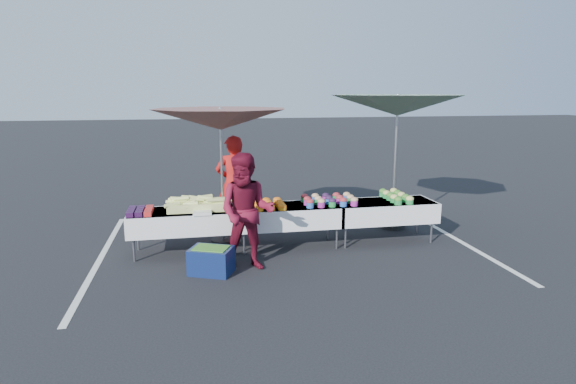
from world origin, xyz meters
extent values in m
plane|color=black|center=(0.00, 0.00, 0.00)|extent=(80.00, 80.00, 0.00)
cube|color=silver|center=(-3.20, 0.00, 0.00)|extent=(0.10, 5.00, 0.00)
cube|color=silver|center=(3.20, 0.00, 0.00)|extent=(0.10, 5.00, 0.00)
cube|color=white|center=(-1.80, 0.00, 0.73)|extent=(1.80, 0.75, 0.04)
cube|color=white|center=(-1.80, 0.00, 0.57)|extent=(1.86, 0.81, 0.36)
cylinder|color=slate|center=(-2.62, -0.29, 0.20)|extent=(0.04, 0.04, 0.39)
cylinder|color=slate|center=(-2.62, 0.29, 0.20)|extent=(0.04, 0.04, 0.39)
cylinder|color=slate|center=(-0.98, -0.29, 0.20)|extent=(0.04, 0.04, 0.39)
cylinder|color=slate|center=(-0.98, 0.29, 0.20)|extent=(0.04, 0.04, 0.39)
cube|color=white|center=(0.00, 0.00, 0.73)|extent=(1.80, 0.75, 0.04)
cube|color=white|center=(0.00, 0.00, 0.57)|extent=(1.86, 0.81, 0.36)
cylinder|color=slate|center=(-0.82, -0.29, 0.20)|extent=(0.04, 0.04, 0.39)
cylinder|color=slate|center=(-0.82, 0.29, 0.20)|extent=(0.04, 0.04, 0.39)
cylinder|color=slate|center=(0.82, -0.29, 0.20)|extent=(0.04, 0.04, 0.39)
cylinder|color=slate|center=(0.82, 0.29, 0.20)|extent=(0.04, 0.04, 0.39)
cube|color=white|center=(1.80, 0.00, 0.73)|extent=(1.80, 0.75, 0.04)
cube|color=white|center=(1.80, 0.00, 0.57)|extent=(1.86, 0.81, 0.36)
cylinder|color=slate|center=(0.98, -0.29, 0.20)|extent=(0.04, 0.04, 0.39)
cylinder|color=slate|center=(0.98, 0.29, 0.20)|extent=(0.04, 0.04, 0.39)
cylinder|color=slate|center=(2.62, -0.29, 0.20)|extent=(0.04, 0.04, 0.39)
cylinder|color=slate|center=(2.62, 0.29, 0.20)|extent=(0.04, 0.04, 0.39)
cube|color=black|center=(-2.65, -0.27, 0.79)|extent=(0.12, 0.12, 0.08)
cube|color=black|center=(-2.65, -0.13, 0.79)|extent=(0.12, 0.12, 0.08)
cube|color=black|center=(-2.65, 0.01, 0.79)|extent=(0.12, 0.12, 0.08)
cube|color=black|center=(-2.65, 0.15, 0.79)|extent=(0.12, 0.12, 0.08)
cube|color=black|center=(-2.51, -0.27, 0.79)|extent=(0.12, 0.12, 0.08)
cube|color=black|center=(-2.51, -0.13, 0.79)|extent=(0.12, 0.12, 0.08)
cube|color=black|center=(-2.51, 0.01, 0.79)|extent=(0.12, 0.12, 0.08)
cube|color=black|center=(-2.51, 0.15, 0.79)|extent=(0.12, 0.12, 0.08)
cube|color=#AE1221|center=(-2.37, -0.27, 0.79)|extent=(0.12, 0.12, 0.08)
cube|color=#AE1221|center=(-2.37, -0.13, 0.79)|extent=(0.12, 0.12, 0.08)
cube|color=#AE1221|center=(-2.37, 0.01, 0.79)|extent=(0.12, 0.12, 0.08)
cube|color=#AE1221|center=(-2.37, 0.15, 0.79)|extent=(0.12, 0.12, 0.08)
cube|color=#BDC665|center=(-1.55, 0.05, 0.82)|extent=(1.05, 0.55, 0.14)
cylinder|color=#BDC665|center=(-1.25, 0.20, 0.85)|extent=(0.27, 0.09, 0.10)
cylinder|color=#BDC665|center=(-1.93, 0.10, 0.92)|extent=(0.27, 0.14, 0.07)
cylinder|color=#BDC665|center=(-1.44, -0.06, 0.97)|extent=(0.27, 0.14, 0.09)
cylinder|color=#BDC665|center=(-1.97, 0.08, 0.87)|extent=(0.27, 0.15, 0.10)
cylinder|color=#BDC665|center=(-1.73, -0.01, 0.91)|extent=(0.27, 0.15, 0.08)
cylinder|color=#BDC665|center=(-1.59, 0.09, 0.94)|extent=(0.27, 0.10, 0.10)
cylinder|color=#BDC665|center=(-1.59, -0.03, 0.94)|extent=(0.27, 0.07, 0.08)
cylinder|color=#BDC665|center=(-1.68, -0.13, 0.90)|extent=(0.27, 0.14, 0.09)
cylinder|color=#BDC665|center=(-1.71, 0.25, 0.92)|extent=(0.27, 0.12, 0.08)
cylinder|color=#BDC665|center=(-1.09, 0.14, 0.87)|extent=(0.27, 0.16, 0.08)
cylinder|color=#BDC665|center=(-1.86, 0.01, 0.92)|extent=(0.27, 0.11, 0.07)
cylinder|color=#BDC665|center=(-1.64, -0.18, 0.85)|extent=(0.27, 0.10, 0.07)
cylinder|color=#BDC665|center=(-1.44, 0.19, 0.93)|extent=(0.27, 0.12, 0.08)
cylinder|color=#BDC665|center=(-1.98, -0.17, 0.90)|extent=(0.27, 0.15, 0.08)
cylinder|color=#BDC665|center=(-1.89, 0.09, 0.94)|extent=(0.27, 0.10, 0.08)
cylinder|color=#BDC665|center=(-1.34, 0.00, 0.90)|extent=(0.27, 0.16, 0.10)
cylinder|color=#BDC665|center=(-1.83, -0.02, 0.97)|extent=(0.27, 0.12, 0.09)
cylinder|color=#BDC665|center=(-1.28, -0.18, 0.95)|extent=(0.27, 0.09, 0.07)
cylinder|color=#BDC665|center=(-1.22, -0.15, 0.88)|extent=(0.27, 0.10, 0.09)
cylinder|color=#BDC665|center=(-1.30, -0.09, 0.87)|extent=(0.27, 0.12, 0.09)
cube|color=white|center=(-1.50, -0.30, 0.78)|extent=(0.30, 0.25, 0.05)
cylinder|color=orange|center=(-0.55, -0.28, 0.78)|extent=(0.15, 0.15, 0.05)
ellipsoid|color=#E5460D|center=(-0.55, -0.28, 0.81)|extent=(0.15, 0.15, 0.08)
cylinder|color=orange|center=(-0.55, -0.10, 0.78)|extent=(0.15, 0.15, 0.05)
ellipsoid|color=#E5460D|center=(-0.55, -0.10, 0.81)|extent=(0.15, 0.15, 0.08)
cylinder|color=orange|center=(-0.55, 0.08, 0.78)|extent=(0.15, 0.15, 0.05)
ellipsoid|color=#E5460D|center=(-0.55, 0.08, 0.81)|extent=(0.15, 0.15, 0.08)
cylinder|color=orange|center=(-0.55, 0.26, 0.78)|extent=(0.15, 0.15, 0.05)
ellipsoid|color=#E5460D|center=(-0.55, 0.26, 0.81)|extent=(0.15, 0.15, 0.08)
cylinder|color=orange|center=(-0.35, -0.28, 0.78)|extent=(0.15, 0.15, 0.05)
ellipsoid|color=#E5460D|center=(-0.35, -0.28, 0.81)|extent=(0.15, 0.15, 0.08)
cylinder|color=orange|center=(-0.35, -0.10, 0.78)|extent=(0.15, 0.15, 0.05)
ellipsoid|color=#E5460D|center=(-0.35, -0.10, 0.81)|extent=(0.15, 0.15, 0.08)
cylinder|color=orange|center=(-0.35, 0.08, 0.78)|extent=(0.15, 0.15, 0.05)
ellipsoid|color=#E5460D|center=(-0.35, 0.08, 0.81)|extent=(0.15, 0.15, 0.08)
cylinder|color=orange|center=(-0.35, 0.26, 0.78)|extent=(0.15, 0.15, 0.05)
ellipsoid|color=#E5460D|center=(-0.35, 0.26, 0.81)|extent=(0.15, 0.15, 0.08)
cylinder|color=orange|center=(-0.15, -0.28, 0.78)|extent=(0.15, 0.15, 0.05)
ellipsoid|color=#E5460D|center=(-0.15, -0.28, 0.81)|extent=(0.15, 0.15, 0.08)
cylinder|color=orange|center=(-0.15, -0.10, 0.78)|extent=(0.15, 0.15, 0.05)
ellipsoid|color=#E5460D|center=(-0.15, -0.10, 0.81)|extent=(0.15, 0.15, 0.08)
cylinder|color=orange|center=(-0.15, 0.08, 0.78)|extent=(0.15, 0.15, 0.05)
ellipsoid|color=#E5460D|center=(-0.15, 0.08, 0.81)|extent=(0.15, 0.15, 0.08)
cylinder|color=orange|center=(-0.15, 0.26, 0.78)|extent=(0.15, 0.15, 0.05)
ellipsoid|color=#E5460D|center=(-0.15, 0.26, 0.81)|extent=(0.15, 0.15, 0.08)
cylinder|color=blue|center=(0.35, -0.22, 0.80)|extent=(0.13, 0.13, 0.10)
ellipsoid|color=maroon|center=(0.35, -0.22, 0.86)|extent=(0.14, 0.14, 0.10)
cylinder|color=#A3238F|center=(0.35, 0.00, 0.80)|extent=(0.13, 0.13, 0.10)
ellipsoid|color=maroon|center=(0.35, 0.00, 0.86)|extent=(0.14, 0.14, 0.10)
cylinder|color=#21853A|center=(0.35, 0.22, 0.80)|extent=(0.13, 0.13, 0.10)
ellipsoid|color=maroon|center=(0.35, 0.22, 0.86)|extent=(0.14, 0.14, 0.10)
cylinder|color=#A3238F|center=(0.55, -0.22, 0.80)|extent=(0.13, 0.13, 0.10)
ellipsoid|color=tan|center=(0.55, -0.22, 0.86)|extent=(0.14, 0.14, 0.10)
cylinder|color=#21853A|center=(0.55, 0.00, 0.80)|extent=(0.13, 0.13, 0.10)
ellipsoid|color=tan|center=(0.55, 0.00, 0.86)|extent=(0.14, 0.14, 0.10)
cylinder|color=blue|center=(0.55, 0.22, 0.80)|extent=(0.13, 0.13, 0.10)
ellipsoid|color=tan|center=(0.55, 0.22, 0.86)|extent=(0.14, 0.14, 0.10)
cylinder|color=#21853A|center=(0.75, -0.22, 0.80)|extent=(0.13, 0.13, 0.10)
ellipsoid|color=black|center=(0.75, -0.22, 0.86)|extent=(0.14, 0.14, 0.10)
cylinder|color=blue|center=(0.75, 0.00, 0.80)|extent=(0.13, 0.13, 0.10)
ellipsoid|color=black|center=(0.75, 0.00, 0.86)|extent=(0.14, 0.14, 0.10)
cylinder|color=#A3238F|center=(0.75, 0.22, 0.80)|extent=(0.13, 0.13, 0.10)
ellipsoid|color=black|center=(0.75, 0.22, 0.86)|extent=(0.14, 0.14, 0.10)
cylinder|color=blue|center=(0.95, -0.22, 0.80)|extent=(0.13, 0.13, 0.10)
ellipsoid|color=maroon|center=(0.95, -0.22, 0.86)|extent=(0.14, 0.14, 0.10)
cylinder|color=#A3238F|center=(0.95, 0.00, 0.80)|extent=(0.13, 0.13, 0.10)
ellipsoid|color=maroon|center=(0.95, 0.00, 0.86)|extent=(0.14, 0.14, 0.10)
cylinder|color=#21853A|center=(0.95, 0.22, 0.80)|extent=(0.13, 0.13, 0.10)
ellipsoid|color=maroon|center=(0.95, 0.22, 0.86)|extent=(0.14, 0.14, 0.10)
cylinder|color=#A3238F|center=(1.15, -0.22, 0.80)|extent=(0.13, 0.13, 0.10)
ellipsoid|color=tan|center=(1.15, -0.22, 0.86)|extent=(0.14, 0.14, 0.10)
cylinder|color=#21853A|center=(1.15, 0.00, 0.80)|extent=(0.13, 0.13, 0.10)
ellipsoid|color=tan|center=(1.15, 0.00, 0.86)|extent=(0.14, 0.14, 0.10)
cylinder|color=blue|center=(1.15, 0.22, 0.80)|extent=(0.13, 0.13, 0.10)
ellipsoid|color=tan|center=(1.15, 0.22, 0.86)|extent=(0.14, 0.14, 0.10)
cylinder|color=#21853A|center=(1.95, -0.28, 0.79)|extent=(0.14, 0.14, 0.08)
ellipsoid|color=#3E761F|center=(1.95, -0.28, 0.84)|extent=(0.14, 0.14, 0.11)
cylinder|color=#21853A|center=(1.95, -0.10, 0.79)|extent=(0.14, 0.14, 0.08)
ellipsoid|color=#C0C759|center=(1.95, -0.10, 0.84)|extent=(0.14, 0.14, 0.11)
cylinder|color=#21853A|center=(1.95, 0.08, 0.79)|extent=(0.14, 0.14, 0.08)
ellipsoid|color=#3E761F|center=(1.95, 0.08, 0.84)|extent=(0.14, 0.14, 0.11)
cylinder|color=#21853A|center=(1.95, 0.26, 0.79)|extent=(0.14, 0.14, 0.08)
ellipsoid|color=#C0C759|center=(1.95, 0.26, 0.84)|extent=(0.14, 0.14, 0.11)
cylinder|color=#21853A|center=(1.95, 0.44, 0.79)|extent=(0.14, 0.14, 0.08)
ellipsoid|color=#3E761F|center=(1.95, 0.44, 0.84)|extent=(0.14, 0.14, 0.11)
cylinder|color=#21853A|center=(2.17, -0.28, 0.79)|extent=(0.14, 0.14, 0.08)
ellipsoid|color=#C0C759|center=(2.17, -0.28, 0.84)|extent=(0.14, 0.14, 0.11)
cylinder|color=#21853A|center=(2.17, -0.10, 0.79)|extent=(0.14, 0.14, 0.08)
ellipsoid|color=#3E761F|center=(2.17, -0.10, 0.84)|extent=(0.14, 0.14, 0.11)
cylinder|color=#21853A|center=(2.17, 0.08, 0.79)|extent=(0.14, 0.14, 0.08)
ellipsoid|color=#C0C759|center=(2.17, 0.08, 0.84)|extent=(0.14, 0.14, 0.11)
cylinder|color=#21853A|center=(2.17, 0.26, 0.79)|extent=(0.14, 0.14, 0.08)
ellipsoid|color=#3E761F|center=(2.17, 0.26, 0.84)|extent=(0.14, 0.14, 0.11)
cylinder|color=#21853A|center=(2.17, 0.44, 0.79)|extent=(0.14, 0.14, 0.08)
ellipsoid|color=#C0C759|center=(2.17, 0.44, 0.84)|extent=(0.14, 0.14, 0.11)
imported|color=#B51614|center=(-0.86, 1.14, 0.95)|extent=(0.72, 0.50, 1.91)
imported|color=maroon|center=(-0.83, -0.94, 0.91)|extent=(1.05, 0.92, 1.83)
cylinder|color=black|center=(-1.12, 0.40, 0.04)|extent=(0.46, 0.46, 0.08)
cylinder|color=#B2B2B2|center=(-1.12, 0.40, 1.21)|extent=(0.05, 0.05, 2.41)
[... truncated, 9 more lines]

